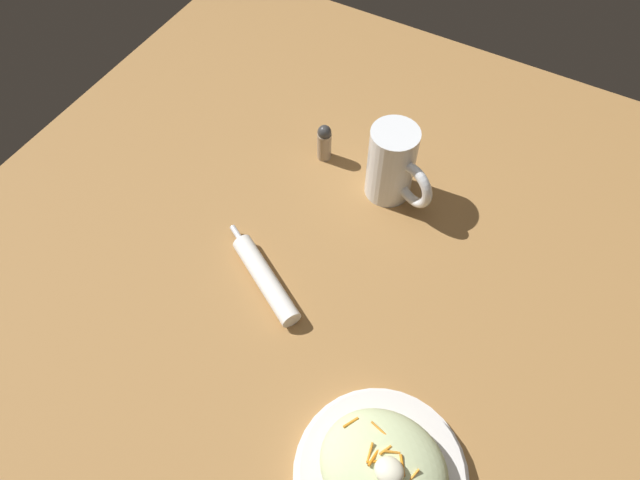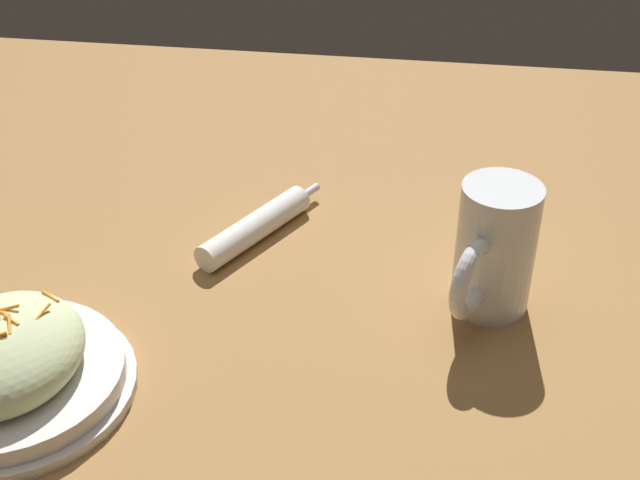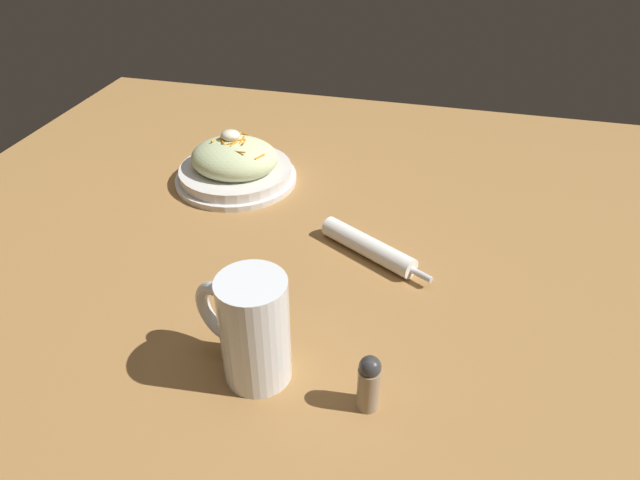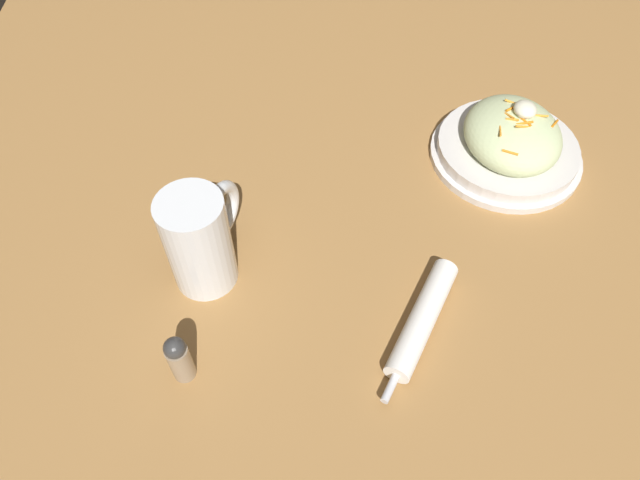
{
  "view_description": "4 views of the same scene",
  "coord_description": "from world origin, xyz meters",
  "px_view_note": "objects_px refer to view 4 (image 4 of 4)",
  "views": [
    {
      "loc": [
        0.18,
        -0.41,
        0.82
      ],
      "look_at": [
        -0.07,
        0.04,
        0.06
      ],
      "focal_mm": 31.57,
      "sensor_mm": 36.0,
      "label": 1
    },
    {
      "loc": [
        0.76,
        0.16,
        0.61
      ],
      "look_at": [
        -0.02,
        0.05,
        0.08
      ],
      "focal_mm": 49.65,
      "sensor_mm": 36.0,
      "label": 2
    },
    {
      "loc": [
        -0.23,
        0.7,
        0.55
      ],
      "look_at": [
        -0.07,
        0.05,
        0.08
      ],
      "focal_mm": 31.82,
      "sensor_mm": 36.0,
      "label": 3
    },
    {
      "loc": [
        -0.48,
        0.1,
        0.66
      ],
      "look_at": [
        -0.03,
        0.08,
        0.06
      ],
      "focal_mm": 32.27,
      "sensor_mm": 36.0,
      "label": 4
    }
  ],
  "objects_px": {
    "napkin_roll": "(422,319)",
    "salt_shaker": "(179,358)",
    "beer_mug": "(201,243)",
    "salad_plate": "(510,142)"
  },
  "relations": [
    {
      "from": "salad_plate",
      "to": "salt_shaker",
      "type": "height_order",
      "value": "salad_plate"
    },
    {
      "from": "salad_plate",
      "to": "napkin_roll",
      "type": "bearing_deg",
      "value": 148.84
    },
    {
      "from": "beer_mug",
      "to": "salt_shaker",
      "type": "height_order",
      "value": "beer_mug"
    },
    {
      "from": "salad_plate",
      "to": "beer_mug",
      "type": "bearing_deg",
      "value": 113.9
    },
    {
      "from": "beer_mug",
      "to": "napkin_roll",
      "type": "relative_size",
      "value": 0.77
    },
    {
      "from": "beer_mug",
      "to": "salad_plate",
      "type": "bearing_deg",
      "value": -66.1
    },
    {
      "from": "napkin_roll",
      "to": "salad_plate",
      "type": "bearing_deg",
      "value": -31.16
    },
    {
      "from": "salad_plate",
      "to": "beer_mug",
      "type": "height_order",
      "value": "beer_mug"
    },
    {
      "from": "salt_shaker",
      "to": "napkin_roll",
      "type": "bearing_deg",
      "value": -79.98
    },
    {
      "from": "napkin_roll",
      "to": "salt_shaker",
      "type": "bearing_deg",
      "value": 100.02
    }
  ]
}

